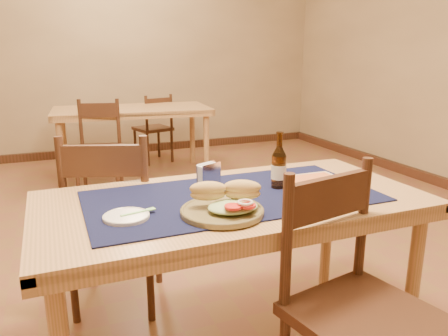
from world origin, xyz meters
name	(u,v)px	position (x,y,z in m)	size (l,w,h in m)	color
room	(176,40)	(0.00, 0.00, 1.40)	(6.04, 7.04, 2.84)	brown
main_table	(233,215)	(0.00, -0.80, 0.67)	(1.60, 0.80, 0.75)	tan
placemat	(233,196)	(0.00, -0.80, 0.75)	(1.20, 0.60, 0.01)	#0E1236
baseboard	(182,265)	(0.00, 0.00, 0.05)	(6.00, 7.00, 0.10)	#3F2216
back_table	(132,115)	(0.16, 2.34, 0.67)	(1.70, 0.95, 0.75)	tan
chair_main_far	(114,219)	(-0.42, -0.22, 0.50)	(0.57, 0.57, 0.97)	#3F2216
chair_main_near	(357,306)	(0.23, -1.34, 0.50)	(0.52, 0.52, 0.96)	#3F2216
chair_back_near	(99,146)	(-0.27, 1.80, 0.47)	(0.50, 0.50, 0.90)	#3F2216
chair_back_far	(154,127)	(0.51, 2.83, 0.44)	(0.48, 0.48, 0.84)	#3F2216
sandwich_plate	(225,205)	(-0.11, -0.98, 0.79)	(0.31, 0.31, 0.12)	brown
side_plate	(126,216)	(-0.46, -0.89, 0.76)	(0.17, 0.17, 0.01)	silver
fork	(141,211)	(-0.40, -0.88, 0.77)	(0.14, 0.05, 0.00)	#88E47D
beer_bottle	(279,167)	(0.23, -0.77, 0.85)	(0.07, 0.07, 0.25)	#4E2A0E
napkin_holder	(209,175)	(-0.05, -0.64, 0.81)	(0.13, 0.09, 0.11)	silver
menu_card	(313,179)	(0.44, -0.73, 0.76)	(0.28, 0.21, 0.01)	beige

